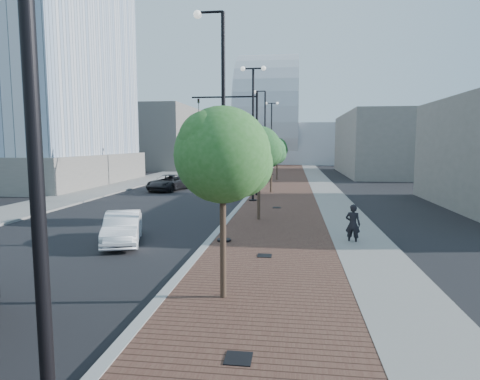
# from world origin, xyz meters

# --- Properties ---
(sidewalk) EXTENTS (7.00, 140.00, 0.12)m
(sidewalk) POSITION_xyz_m (3.50, 40.00, 0.06)
(sidewalk) COLOR #4C2D23
(sidewalk) RESTS_ON ground
(concrete_strip) EXTENTS (2.40, 140.00, 0.13)m
(concrete_strip) POSITION_xyz_m (6.20, 40.00, 0.07)
(concrete_strip) COLOR slate
(concrete_strip) RESTS_ON ground
(curb) EXTENTS (0.30, 140.00, 0.14)m
(curb) POSITION_xyz_m (0.00, 40.00, 0.07)
(curb) COLOR gray
(curb) RESTS_ON ground
(west_sidewalk) EXTENTS (4.00, 140.00, 0.12)m
(west_sidewalk) POSITION_xyz_m (-13.00, 40.00, 0.06)
(west_sidewalk) COLOR slate
(west_sidewalk) RESTS_ON ground
(white_sedan) EXTENTS (2.51, 4.12, 1.28)m
(white_sedan) POSITION_xyz_m (-3.56, 9.60, 0.64)
(white_sedan) COLOR white
(white_sedan) RESTS_ON ground
(dark_car_mid) EXTENTS (3.17, 5.28, 1.37)m
(dark_car_mid) POSITION_xyz_m (-7.39, 28.17, 0.69)
(dark_car_mid) COLOR black
(dark_car_mid) RESTS_ON ground
(dark_car_far) EXTENTS (2.45, 4.54, 1.25)m
(dark_car_far) POSITION_xyz_m (-2.09, 36.49, 0.63)
(dark_car_far) COLOR black
(dark_car_far) RESTS_ON ground
(pedestrian) EXTENTS (0.70, 0.58, 1.65)m
(pedestrian) POSITION_xyz_m (5.80, 10.61, 0.83)
(pedestrian) COLOR black
(pedestrian) RESTS_ON ground
(streetlight_0) EXTENTS (1.72, 0.56, 9.28)m
(streetlight_0) POSITION_xyz_m (0.60, -2.00, 4.82)
(streetlight_0) COLOR black
(streetlight_0) RESTS_ON ground
(streetlight_1) EXTENTS (1.44, 0.56, 9.21)m
(streetlight_1) POSITION_xyz_m (0.49, 10.00, 4.34)
(streetlight_1) COLOR black
(streetlight_1) RESTS_ON ground
(streetlight_2) EXTENTS (1.72, 0.56, 9.28)m
(streetlight_2) POSITION_xyz_m (0.60, 22.00, 4.82)
(streetlight_2) COLOR black
(streetlight_2) RESTS_ON ground
(streetlight_3) EXTENTS (1.44, 0.56, 9.21)m
(streetlight_3) POSITION_xyz_m (0.49, 34.00, 4.34)
(streetlight_3) COLOR black
(streetlight_3) RESTS_ON ground
(streetlight_4) EXTENTS (1.72, 0.56, 9.28)m
(streetlight_4) POSITION_xyz_m (0.60, 46.00, 4.82)
(streetlight_4) COLOR black
(streetlight_4) RESTS_ON ground
(traffic_mast) EXTENTS (5.09, 0.20, 8.00)m
(traffic_mast) POSITION_xyz_m (-0.30, 25.00, 4.98)
(traffic_mast) COLOR black
(traffic_mast) RESTS_ON ground
(tree_0) EXTENTS (2.47, 2.43, 5.02)m
(tree_0) POSITION_xyz_m (1.65, 4.02, 3.79)
(tree_0) COLOR #382619
(tree_0) RESTS_ON ground
(tree_1) EXTENTS (2.35, 2.29, 4.99)m
(tree_1) POSITION_xyz_m (1.65, 15.02, 3.83)
(tree_1) COLOR #382619
(tree_1) RESTS_ON ground
(tree_2) EXTENTS (2.41, 2.36, 4.67)m
(tree_2) POSITION_xyz_m (1.65, 27.02, 3.47)
(tree_2) COLOR #382619
(tree_2) RESTS_ON ground
(tree_3) EXTENTS (2.29, 2.23, 4.73)m
(tree_3) POSITION_xyz_m (1.65, 39.02, 3.60)
(tree_3) COLOR #382619
(tree_3) RESTS_ON ground
(tower_podium) EXTENTS (19.00, 19.00, 3.00)m
(tower_podium) POSITION_xyz_m (-24.00, 32.00, 1.50)
(tower_podium) COLOR slate
(tower_podium) RESTS_ON ground
(convention_center) EXTENTS (50.00, 30.00, 50.00)m
(convention_center) POSITION_xyz_m (-2.00, 85.00, 6.00)
(convention_center) COLOR #AEB2B8
(convention_center) RESTS_ON ground
(commercial_block_nw) EXTENTS (14.00, 20.00, 10.00)m
(commercial_block_nw) POSITION_xyz_m (-20.00, 60.00, 5.00)
(commercial_block_nw) COLOR slate
(commercial_block_nw) RESTS_ON ground
(commercial_block_ne) EXTENTS (12.00, 22.00, 8.00)m
(commercial_block_ne) POSITION_xyz_m (16.00, 50.00, 4.00)
(commercial_block_ne) COLOR slate
(commercial_block_ne) RESTS_ON ground
(utility_cover_0) EXTENTS (0.50, 0.50, 0.02)m
(utility_cover_0) POSITION_xyz_m (2.40, 1.00, 0.13)
(utility_cover_0) COLOR black
(utility_cover_0) RESTS_ON sidewalk
(utility_cover_1) EXTENTS (0.50, 0.50, 0.02)m
(utility_cover_1) POSITION_xyz_m (2.40, 8.00, 0.13)
(utility_cover_1) COLOR black
(utility_cover_1) RESTS_ON sidewalk
(utility_cover_2) EXTENTS (0.50, 0.50, 0.02)m
(utility_cover_2) POSITION_xyz_m (2.40, 19.00, 0.13)
(utility_cover_2) COLOR black
(utility_cover_2) RESTS_ON sidewalk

